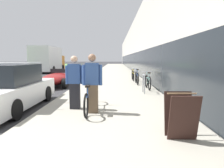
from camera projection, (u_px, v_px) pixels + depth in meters
name	position (u px, v px, depth m)	size (l,w,h in m)	color
sidewalk_slab	(115.00, 72.00, 24.27)	(4.41, 70.00, 0.15)	#A39E8E
storefront_facade	(160.00, 50.00, 31.68)	(10.01, 70.00, 6.21)	#BCB7AD
lawn_strip	(19.00, 70.00, 28.50)	(6.77, 70.00, 0.03)	#5B9347
tandem_bicycle	(90.00, 98.00, 6.04)	(0.52, 2.40, 0.83)	black
person_rider	(92.00, 83.00, 5.68)	(0.57, 0.22, 1.68)	brown
person_bystander	(75.00, 82.00, 6.14)	(0.56, 0.22, 1.64)	black
bike_rack_hoop	(144.00, 82.00, 8.99)	(0.05, 0.60, 0.84)	gray
cruiser_bike_nearest	(148.00, 82.00, 10.21)	(0.52, 1.68, 0.89)	black
cruiser_bike_middle	(137.00, 78.00, 12.23)	(0.52, 1.80, 0.94)	black
cruiser_bike_farthest	(133.00, 75.00, 14.25)	(0.52, 1.73, 0.88)	black
sandwich_board_sign	(181.00, 115.00, 3.89)	(0.56, 0.56, 0.90)	#331E19
parked_sedan_curbside	(8.00, 89.00, 6.75)	(1.98, 4.28, 1.58)	white
vintage_roadster_curbside	(57.00, 79.00, 12.47)	(1.73, 3.91, 1.05)	maroon
moving_truck	(48.00, 60.00, 24.98)	(2.46, 7.09, 3.12)	orange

